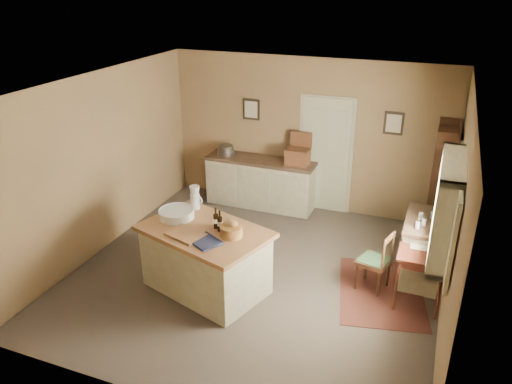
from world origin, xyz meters
The scene contains 16 objects.
ground centered at (0.00, 0.00, 0.00)m, with size 5.00×5.00×0.00m, color brown.
wall_back centered at (0.00, 2.50, 1.35)m, with size 5.00×0.10×2.70m, color olive.
wall_front centered at (0.00, -2.50, 1.35)m, with size 5.00×0.10×2.70m, color olive.
wall_left centered at (-2.50, 0.00, 1.35)m, with size 0.10×5.00×2.70m, color olive.
wall_right centered at (2.50, 0.00, 1.35)m, with size 0.10×5.00×2.70m, color olive.
ceiling centered at (0.00, 0.00, 2.70)m, with size 5.00×5.00×0.00m, color silver.
door centered at (0.35, 2.47, 1.05)m, with size 0.97×0.06×2.11m, color beige.
framed_prints centered at (0.20, 2.48, 1.72)m, with size 2.82×0.02×0.38m.
window centered at (2.42, -0.20, 1.55)m, with size 0.25×1.99×1.12m.
work_island centered at (-0.50, -0.57, 0.48)m, with size 1.89×1.52×1.20m.
sideboard centered at (-0.75, 2.20, 0.48)m, with size 2.00×0.57×1.18m.
rug centered at (1.75, 0.20, 0.00)m, with size 1.10×1.60×0.01m, color #56271D.
writing_desk centered at (2.20, 0.30, 0.67)m, with size 0.59×0.96×0.82m.
desk_chair centered at (1.60, 0.25, 0.42)m, with size 0.39×0.39×0.84m, color #321D11, non-canonical shape.
right_cabinet centered at (2.20, 0.78, 0.46)m, with size 0.57×1.03×0.99m.
shelving_unit centered at (2.35, 2.00, 0.96)m, with size 0.33×0.86×1.91m.
Camera 1 is at (2.20, -5.68, 3.97)m, focal length 35.00 mm.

